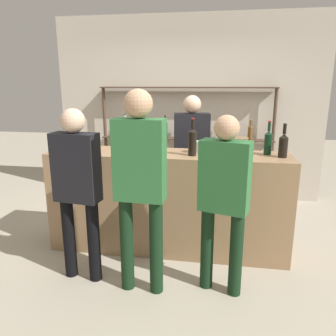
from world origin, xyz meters
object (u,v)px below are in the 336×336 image
object	(u,v)px
wine_glass	(227,143)
counter_bottle_1	(283,145)
counter_bottle_2	(155,139)
customer_center	(140,177)
customer_right	(224,193)
server_behind_counter	(191,150)
counter_bottle_3	(192,141)
customer_left	(77,183)
ice_bucket	(238,147)
counter_bottle_0	(268,142)
cork_jar	(199,147)

from	to	relation	value
wine_glass	counter_bottle_1	bearing A→B (deg)	-10.66
counter_bottle_2	customer_center	bearing A→B (deg)	-87.14
counter_bottle_1	customer_right	xyz separation A→B (m)	(-0.56, -0.68, -0.30)
customer_center	server_behind_counter	xyz separation A→B (m)	(0.28, 1.53, -0.08)
counter_bottle_3	customer_left	xyz separation A→B (m)	(-0.96, -0.62, -0.29)
customer_center	customer_left	size ratio (longest dim) A/B	1.10
wine_glass	customer_right	bearing A→B (deg)	-91.37
counter_bottle_3	customer_center	world-z (taller)	customer_center
ice_bucket	customer_right	bearing A→B (deg)	-101.37
counter_bottle_2	counter_bottle_0	bearing A→B (deg)	1.37
counter_bottle_3	counter_bottle_0	bearing A→B (deg)	12.92
counter_bottle_0	server_behind_counter	xyz separation A→B (m)	(-0.84, 0.64, -0.24)
counter_bottle_1	customer_center	world-z (taller)	customer_center
customer_left	server_behind_counter	bearing A→B (deg)	-24.56
counter_bottle_1	wine_glass	distance (m)	0.55
counter_bottle_1	customer_center	distance (m)	1.48
cork_jar	customer_right	bearing A→B (deg)	-70.75
counter_bottle_0	counter_bottle_2	distance (m)	1.16
wine_glass	server_behind_counter	size ratio (longest dim) A/B	0.10
counter_bottle_0	counter_bottle_1	world-z (taller)	counter_bottle_0
counter_bottle_2	customer_right	distance (m)	1.10
counter_bottle_1	counter_bottle_2	size ratio (longest dim) A/B	0.94
counter_bottle_2	ice_bucket	xyz separation A→B (m)	(0.86, -0.13, -0.04)
customer_left	customer_right	xyz separation A→B (m)	(1.29, 0.01, -0.02)
counter_bottle_3	customer_center	bearing A→B (deg)	-116.86
ice_bucket	customer_center	size ratio (longest dim) A/B	0.11
counter_bottle_3	counter_bottle_2	bearing A→B (deg)	160.28
customer_center	server_behind_counter	size ratio (longest dim) A/B	1.06
server_behind_counter	counter_bottle_1	bearing A→B (deg)	42.51
counter_bottle_1	cork_jar	world-z (taller)	counter_bottle_1
ice_bucket	server_behind_counter	bearing A→B (deg)	123.85
counter_bottle_3	customer_left	distance (m)	1.18
counter_bottle_2	server_behind_counter	world-z (taller)	server_behind_counter
counter_bottle_0	customer_right	size ratio (longest dim) A/B	0.22
customer_center	counter_bottle_3	bearing A→B (deg)	-24.17
ice_bucket	counter_bottle_2	bearing A→B (deg)	171.56
counter_bottle_0	wine_glass	distance (m)	0.41
counter_bottle_1	counter_bottle_2	world-z (taller)	counter_bottle_2
counter_bottle_1	ice_bucket	distance (m)	0.44
ice_bucket	customer_right	distance (m)	0.70
counter_bottle_3	customer_center	size ratio (longest dim) A/B	0.21
wine_glass	cork_jar	xyz separation A→B (m)	(-0.28, -0.02, -0.05)
counter_bottle_2	customer_left	distance (m)	0.99
ice_bucket	customer_center	xyz separation A→B (m)	(-0.82, -0.74, -0.13)
customer_left	wine_glass	bearing A→B (deg)	-52.02
counter_bottle_0	ice_bucket	xyz separation A→B (m)	(-0.31, -0.16, -0.03)
wine_glass	cork_jar	distance (m)	0.29
ice_bucket	counter_bottle_3	bearing A→B (deg)	-177.67
counter_bottle_1	customer_left	size ratio (longest dim) A/B	0.21
counter_bottle_2	customer_left	world-z (taller)	customer_left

